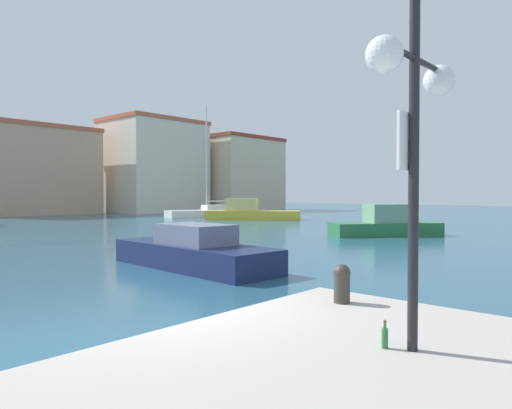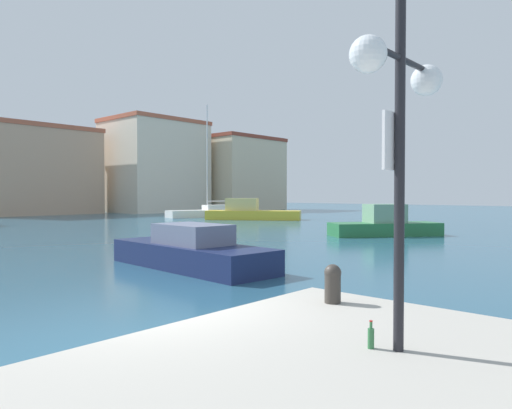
{
  "view_description": "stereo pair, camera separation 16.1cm",
  "coord_description": "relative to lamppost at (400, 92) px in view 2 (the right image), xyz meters",
  "views": [
    {
      "loc": [
        -4.01,
        -5.29,
        2.39
      ],
      "look_at": [
        20.89,
        16.86,
        1.62
      ],
      "focal_mm": 33.18,
      "sensor_mm": 36.0,
      "label": 1
    },
    {
      "loc": [
        -3.9,
        -5.41,
        2.39
      ],
      "look_at": [
        20.89,
        16.86,
        1.62
      ],
      "focal_mm": 33.18,
      "sensor_mm": 36.0,
      "label": 2
    }
  ],
  "objects": [
    {
      "name": "water",
      "position": [
        14.58,
        23.39,
        -3.37
      ],
      "size": [
        160.0,
        160.0,
        0.0
      ],
      "primitive_type": "plane",
      "color": "#285670",
      "rests_on": "ground"
    },
    {
      "name": "mooring_bollard",
      "position": [
        1.28,
        1.57,
        -2.21
      ],
      "size": [
        0.24,
        0.24,
        0.54
      ],
      "color": "#38332D",
      "rests_on": "pier_quay"
    },
    {
      "name": "sailboat_white_behind_lamppost",
      "position": [
        28.26,
        33.76,
        -2.86
      ],
      "size": [
        8.52,
        4.65,
        11.41
      ],
      "color": "white",
      "rests_on": "water"
    },
    {
      "name": "yacht_club",
      "position": [
        32.96,
        49.33,
        2.63
      ],
      "size": [
        11.82,
        9.37,
        11.96
      ],
      "color": "beige",
      "rests_on": "ground"
    },
    {
      "name": "motorboat_yellow_far_right",
      "position": [
        27.56,
        27.27,
        -2.72
      ],
      "size": [
        6.67,
        8.46,
        1.96
      ],
      "color": "gold",
      "rests_on": "water"
    },
    {
      "name": "motorboat_navy_far_left",
      "position": [
        5.55,
        9.67,
        -2.84
      ],
      "size": [
        2.52,
        6.53,
        1.41
      ],
      "color": "#19234C",
      "rests_on": "water"
    },
    {
      "name": "lamppost",
      "position": [
        0.0,
        0.0,
        0.0
      ],
      "size": [
        1.59,
        0.33,
        4.07
      ],
      "color": "black",
      "rests_on": "pier_quay"
    },
    {
      "name": "warehouse_block",
      "position": [
        45.64,
        46.04,
        1.94
      ],
      "size": [
        11.86,
        8.47,
        10.59
      ],
      "color": "beige",
      "rests_on": "ground"
    },
    {
      "name": "bottle",
      "position": [
        -0.12,
        0.23,
        -2.39
      ],
      "size": [
        0.06,
        0.06,
        0.28
      ],
      "color": "#2D6B3D",
      "rests_on": "pier_quay"
    },
    {
      "name": "harbor_office",
      "position": [
        18.64,
        52.65,
        1.68
      ],
      "size": [
        13.9,
        7.53,
        10.08
      ],
      "color": "tan",
      "rests_on": "ground"
    },
    {
      "name": "motorboat_green_mid_harbor",
      "position": [
        20.51,
        10.45,
        -2.75
      ],
      "size": [
        6.13,
        5.35,
        1.79
      ],
      "color": "#28703D",
      "rests_on": "water"
    }
  ]
}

